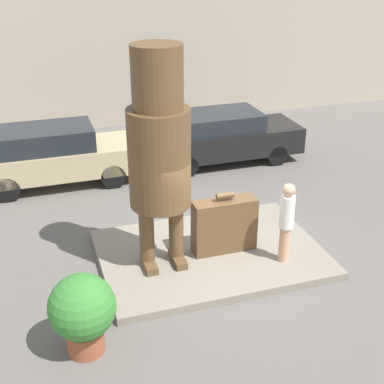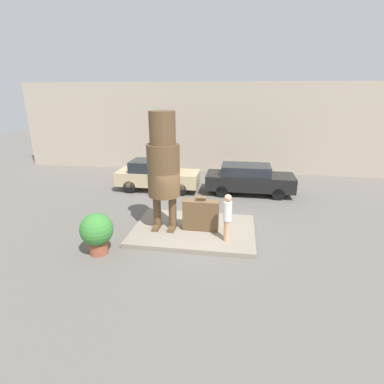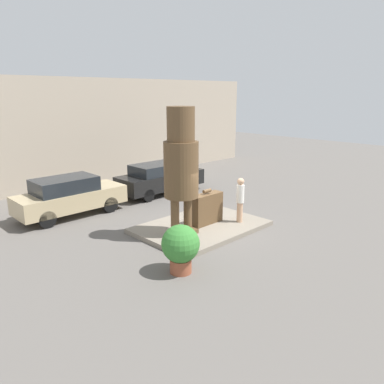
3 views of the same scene
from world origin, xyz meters
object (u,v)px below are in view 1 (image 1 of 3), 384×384
Objects in this scene: giant_suitcase at (224,225)px; parked_car_tan at (54,155)px; statue_figure at (159,144)px; tourist at (286,220)px; parked_car_black at (223,136)px; planter_pot at (82,311)px.

giant_suitcase is 0.30× the size of parked_car_tan.
statue_figure is 3.10m from tourist.
parked_car_black reaches higher than planter_pot.
tourist is (1.06, -0.80, 0.37)m from giant_suitcase.
tourist is at bearing 16.51° from planter_pot.
statue_figure reaches higher than planter_pot.
planter_pot is (-3.33, -2.10, 0.05)m from giant_suitcase.
tourist is (2.49, -0.72, -1.69)m from statue_figure.
tourist reaches higher than planter_pot.
statue_figure is 3.08× the size of planter_pot.
parked_car_black is 9.08m from planter_pot.
statue_figure is 5.83m from parked_car_tan.
parked_car_tan reaches higher than parked_car_black.
parked_car_black is at bearing 57.59° from statue_figure.
giant_suitcase is 0.94× the size of planter_pot.
giant_suitcase is at bearing 32.26° from planter_pot.
parked_car_tan is 7.24m from planter_pot.
giant_suitcase is 0.30× the size of parked_car_black.
parked_car_black is at bearing 54.29° from planter_pot.
statue_figure reaches higher than giant_suitcase.
planter_pot is (-0.16, -7.24, -0.06)m from parked_car_tan.
parked_car_black is (3.40, 5.35, -1.99)m from statue_figure.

